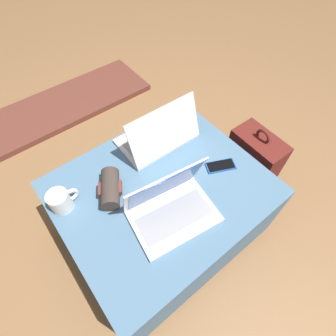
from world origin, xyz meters
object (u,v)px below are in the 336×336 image
Objects in this scene: cell_phone at (221,166)px; backpack at (252,164)px; wrist_brace at (110,188)px; laptop_near at (170,206)px; laptop_far at (159,135)px; coffee_mug at (61,201)px.

backpack is (0.32, -0.00, -0.25)m from cell_phone.
cell_phone is 0.78× the size of wrist_brace.
laptop_near is 0.39m from laptop_far.
laptop_far is 0.36m from wrist_brace.
laptop_near is 0.74× the size of backpack.
laptop_near reaches higher than backpack.
laptop_far is 0.54m from coffee_mug.
coffee_mug is (-0.34, 0.30, -0.00)m from laptop_near.
laptop_near is 0.99× the size of laptop_far.
backpack is at bearing 114.87° from cell_phone.
coffee_mug is at bearing 76.40° from backpack.
coffee_mug is (-0.19, 0.07, 0.01)m from wrist_brace.
laptop_far is 0.62m from backpack.
coffee_mug reaches higher than cell_phone.
laptop_far is (0.20, 0.34, -0.00)m from laptop_near.
laptop_far reaches higher than wrist_brace.
wrist_brace is at bearing -86.70° from cell_phone.
coffee_mug reaches higher than backpack.
coffee_mug is (-0.68, 0.26, 0.04)m from cell_phone.
laptop_near is 0.72m from backpack.
laptop_far is 2.95× the size of coffee_mug.
laptop_near is at bearing -41.52° from coffee_mug.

